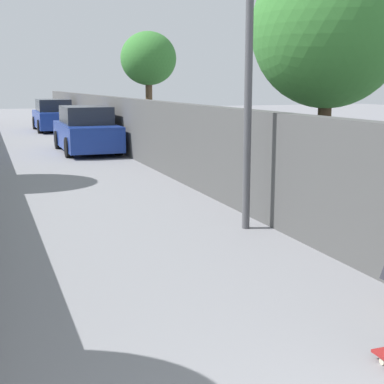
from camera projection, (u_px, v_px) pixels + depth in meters
ground_plane at (65, 169)px, 15.20m from camera, size 80.00×80.00×0.00m
fence_right at (172, 139)px, 14.00m from camera, size 48.00×0.30×1.83m
tree_right_near at (328, 29)px, 9.91m from camera, size 2.73×2.73×4.65m
tree_right_mid at (148, 59)px, 20.51m from camera, size 2.04×2.04×4.17m
lamp_post at (249, 47)px, 8.43m from camera, size 0.36×0.36×4.08m
car_near at (86, 131)px, 18.92m from camera, size 4.22×1.80×1.54m
car_far at (54, 116)px, 27.56m from camera, size 4.26×1.80×1.54m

